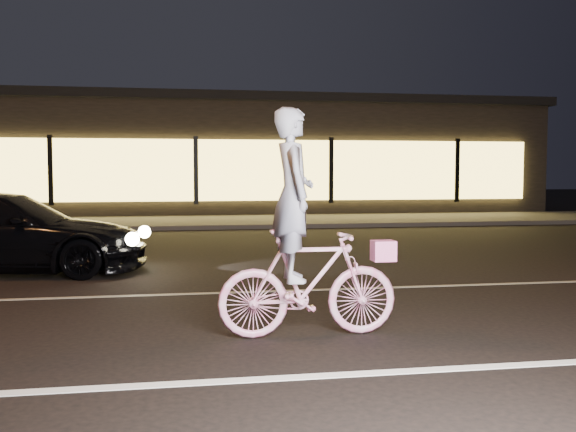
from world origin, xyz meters
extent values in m
plane|color=black|center=(0.00, 0.00, 0.00)|extent=(90.00, 90.00, 0.00)
cube|color=silver|center=(0.00, -1.50, 0.00)|extent=(60.00, 0.12, 0.01)
cube|color=gray|center=(0.00, 2.00, 0.00)|extent=(60.00, 0.10, 0.01)
cube|color=#383533|center=(0.00, 13.00, 0.06)|extent=(30.00, 4.00, 0.12)
cube|color=black|center=(0.00, 19.00, 2.00)|extent=(25.00, 8.00, 4.00)
cube|color=black|center=(0.00, 19.00, 4.05)|extent=(25.40, 8.40, 0.30)
cube|color=#FED459|center=(0.00, 14.90, 1.60)|extent=(23.00, 0.15, 2.00)
cube|color=black|center=(-4.50, 14.82, 1.60)|extent=(0.15, 0.08, 2.20)
cube|color=black|center=(0.00, 14.82, 1.60)|extent=(0.15, 0.08, 2.20)
cube|color=black|center=(4.50, 14.82, 1.60)|extent=(0.15, 0.08, 2.20)
cube|color=black|center=(9.00, 14.82, 1.60)|extent=(0.15, 0.08, 2.20)
imported|color=#DE387F|center=(0.63, -0.31, 0.52)|extent=(1.71, 0.48, 1.03)
imported|color=white|center=(0.48, -0.31, 1.35)|extent=(0.39, 0.59, 1.62)
cube|color=#D54C8E|center=(1.37, -0.31, 0.80)|extent=(0.22, 0.18, 0.20)
imported|color=black|center=(-3.22, 4.21, 0.62)|extent=(4.44, 2.17, 1.24)
sphere|color=#FFF2BF|center=(-1.13, 4.57, 0.57)|extent=(0.21, 0.21, 0.21)
sphere|color=#FFF2BF|center=(-1.25, 3.44, 0.57)|extent=(0.21, 0.21, 0.21)
camera|label=1|loc=(-0.57, -6.19, 1.57)|focal=40.00mm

